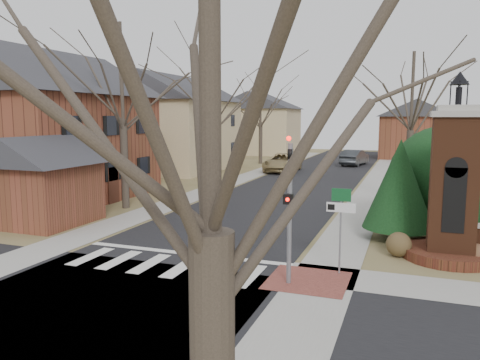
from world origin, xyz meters
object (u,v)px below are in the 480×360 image
at_px(sign_post, 341,214).
at_px(brick_gate_monument, 452,198).
at_px(traffic_signal_pole, 290,199).
at_px(distant_car, 355,157).
at_px(pickup_truck, 282,163).

xyz_separation_m(sign_post, brick_gate_monument, (3.41, 3.01, 0.22)).
distance_m(traffic_signal_pole, distant_car, 36.10).
relative_size(sign_post, distant_car, 0.56).
relative_size(brick_gate_monument, pickup_truck, 1.10).
xyz_separation_m(brick_gate_monument, distant_car, (-6.83, 31.58, -1.35)).
distance_m(traffic_signal_pole, sign_post, 2.02).
bearing_deg(traffic_signal_pole, distant_car, 93.39).
height_order(traffic_signal_pole, pickup_truck, traffic_signal_pole).
distance_m(pickup_truck, distant_car, 9.65).
bearing_deg(distant_car, traffic_signal_pole, 103.39).
bearing_deg(distant_car, pickup_truck, 64.78).
bearing_deg(pickup_truck, sign_post, -74.07).
relative_size(traffic_signal_pole, pickup_truck, 0.76).
height_order(traffic_signal_pole, sign_post, traffic_signal_pole).
bearing_deg(sign_post, pickup_truck, 108.62).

